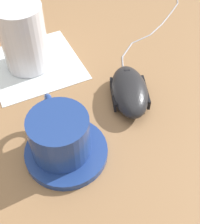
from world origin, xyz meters
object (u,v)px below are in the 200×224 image
(saucer, at_px, (66,152))
(drinking_glass, at_px, (23,37))
(coffee_cup, at_px, (59,134))
(computer_mouse, at_px, (129,91))

(saucer, relative_size, drinking_glass, 1.01)
(saucer, bearing_deg, coffee_cup, 124.52)
(saucer, distance_m, coffee_cup, 0.04)
(coffee_cup, xyz_separation_m, drinking_glass, (0.04, 0.21, 0.02))
(saucer, distance_m, computer_mouse, 0.15)
(coffee_cup, bearing_deg, drinking_glass, 78.79)
(saucer, bearing_deg, drinking_glass, 80.28)
(saucer, xyz_separation_m, computer_mouse, (0.14, 0.04, 0.01))
(drinking_glass, bearing_deg, coffee_cup, -101.21)
(saucer, xyz_separation_m, drinking_glass, (0.04, 0.21, 0.06))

